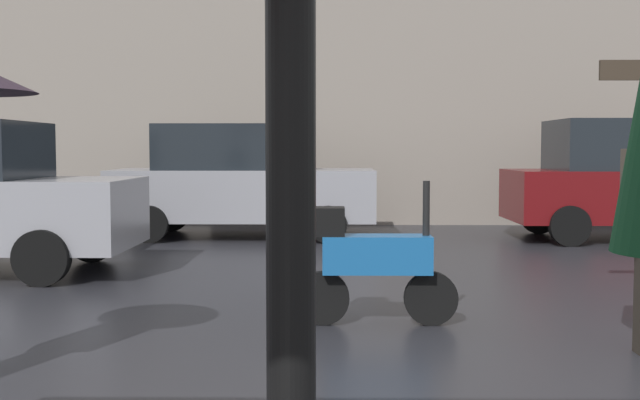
# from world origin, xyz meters

# --- Properties ---
(parked_scooter) EXTENTS (1.38, 0.32, 1.23)m
(parked_scooter) POSITION_xyz_m (0.25, 4.19, 0.55)
(parked_scooter) COLOR black
(parked_scooter) RESTS_ON ground
(parked_car_left) EXTENTS (4.40, 2.00, 1.91)m
(parked_car_left) POSITION_xyz_m (-1.63, 11.00, 0.96)
(parked_car_left) COLOR gray
(parked_car_left) RESTS_ON ground
(parked_car_right) EXTENTS (4.05, 2.02, 1.98)m
(parked_car_right) POSITION_xyz_m (4.85, 10.65, 0.99)
(parked_car_right) COLOR #590C0F
(parked_car_right) RESTS_ON ground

